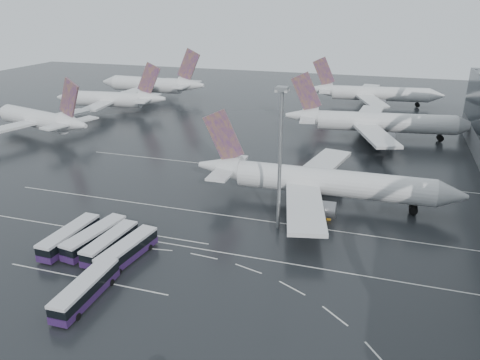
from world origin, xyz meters
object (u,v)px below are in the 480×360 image
(jet_remote_mid, at_px, (112,99))
(bus_row_near_d, at_px, (127,250))
(bus_row_near_c, at_px, (110,243))
(airliner_main, at_px, (319,182))
(gse_cart_belly_b, at_px, (425,196))
(gse_cart_belly_c, at_px, (326,216))
(airliner_gate_b, at_px, (375,123))
(bus_row_near_a, at_px, (70,237))
(floodlight_mast, at_px, (280,143))
(bus_row_near_b, at_px, (95,237))
(bus_row_far_c, at_px, (86,289))
(jet_remote_west, at_px, (40,120))
(gse_cart_belly_e, at_px, (392,193))
(airliner_gate_c, at_px, (372,94))
(jet_remote_far, at_px, (154,85))

(jet_remote_mid, bearing_deg, bus_row_near_d, 116.24)
(bus_row_near_c, distance_m, bus_row_near_d, 4.31)
(airliner_main, height_order, gse_cart_belly_b, airliner_main)
(gse_cart_belly_b, bearing_deg, gse_cart_belly_c, -138.32)
(bus_row_near_d, bearing_deg, bus_row_near_c, 78.20)
(airliner_gate_b, relative_size, bus_row_near_a, 4.23)
(jet_remote_mid, xyz_separation_m, gse_cart_belly_c, (90.65, -68.45, -4.37))
(floodlight_mast, bearing_deg, jet_remote_mid, 137.73)
(bus_row_near_b, bearing_deg, bus_row_far_c, -142.82)
(bus_row_near_c, relative_size, bus_row_near_d, 0.96)
(gse_cart_belly_c, bearing_deg, bus_row_near_c, -143.50)
(jet_remote_west, height_order, gse_cart_belly_e, jet_remote_west)
(bus_row_near_a, bearing_deg, jet_remote_west, 44.37)
(airliner_gate_b, height_order, bus_row_near_c, airliner_gate_b)
(bus_row_near_a, relative_size, floodlight_mast, 0.51)
(floodlight_mast, relative_size, gse_cart_belly_c, 12.59)
(bus_row_near_b, xyz_separation_m, gse_cart_belly_c, (36.50, 23.49, -1.26))
(airliner_main, xyz_separation_m, airliner_gate_c, (5.04, 104.08, 0.04))
(bus_row_near_d, distance_m, floodlight_mast, 31.86)
(bus_row_near_a, height_order, bus_row_near_d, bus_row_near_a)
(airliner_gate_c, relative_size, jet_remote_far, 1.07)
(bus_row_near_d, height_order, gse_cart_belly_e, bus_row_near_d)
(gse_cart_belly_b, bearing_deg, bus_row_near_c, -141.52)
(gse_cart_belly_b, height_order, gse_cart_belly_e, gse_cart_belly_b)
(bus_row_near_b, distance_m, floodlight_mast, 36.24)
(jet_remote_mid, height_order, gse_cart_belly_c, jet_remote_mid)
(jet_remote_mid, height_order, bus_row_near_c, jet_remote_mid)
(airliner_gate_c, bearing_deg, bus_row_near_b, -112.79)
(airliner_main, height_order, gse_cart_belly_c, airliner_main)
(bus_row_near_c, height_order, gse_cart_belly_b, bus_row_near_c)
(bus_row_near_a, bearing_deg, airliner_gate_b, -26.73)
(jet_remote_far, distance_m, bus_row_near_b, 133.09)
(airliner_gate_c, relative_size, floodlight_mast, 2.01)
(jet_remote_mid, bearing_deg, airliner_gate_b, 169.09)
(floodlight_mast, bearing_deg, gse_cart_belly_e, 48.89)
(jet_remote_mid, bearing_deg, bus_row_near_a, 111.12)
(airliner_gate_c, distance_m, jet_remote_mid, 102.44)
(airliner_main, height_order, jet_remote_far, jet_remote_far)
(jet_remote_far, distance_m, bus_row_near_a, 132.59)
(jet_remote_far, height_order, bus_row_far_c, jet_remote_far)
(airliner_gate_b, bearing_deg, jet_remote_mid, 168.55)
(jet_remote_west, xyz_separation_m, bus_row_near_a, (53.41, -57.70, -3.23))
(bus_row_near_b, bearing_deg, airliner_gate_b, -18.87)
(gse_cart_belly_c, bearing_deg, bus_row_near_a, -148.79)
(gse_cart_belly_c, bearing_deg, bus_row_near_d, -138.27)
(airliner_main, distance_m, bus_row_near_c, 43.88)
(jet_remote_mid, distance_m, bus_row_near_d, 112.68)
(airliner_main, xyz_separation_m, gse_cart_belly_e, (14.93, 9.27, -4.15))
(airliner_gate_b, relative_size, gse_cart_belly_e, 28.09)
(jet_remote_far, height_order, bus_row_near_c, jet_remote_far)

